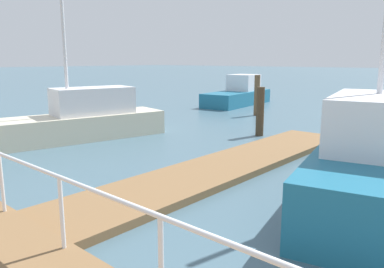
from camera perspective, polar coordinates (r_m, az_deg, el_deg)
The scene contains 7 objects.
floating_dock at distance 10.57m, azimuth 4.85°, elevation -5.01°, with size 12.04×2.00×0.18m, color olive.
boardwalk_railing at distance 5.55m, azimuth -19.32°, elevation -8.02°, with size 0.06×28.02×1.08m.
dock_piling_0 at distance 15.40m, azimuth 10.26°, elevation 3.36°, with size 0.32×0.32×1.97m, color #473826.
dock_piling_2 at distance 21.08m, azimuth 9.78°, elevation 5.78°, with size 0.30×0.30×2.22m, color brown.
moored_boat_1 at distance 15.11m, azimuth -17.19°, elevation 2.05°, with size 7.58×3.38×9.50m.
moored_boat_3 at distance 9.22m, azimuth 25.69°, elevation -3.36°, with size 7.59×3.73×6.50m.
moored_boat_4 at distance 26.13m, azimuth 7.09°, elevation 5.98°, with size 6.46×2.89×2.02m.
Camera 1 is at (-5.64, 4.89, 3.03)m, focal length 35.25 mm.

